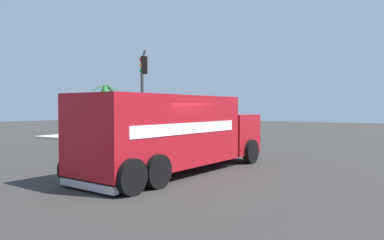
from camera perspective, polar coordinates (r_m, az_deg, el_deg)
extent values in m
plane|color=#33302D|center=(12.90, -3.77, -8.55)|extent=(100.00, 100.00, 0.00)
cube|color=beige|center=(30.42, -9.43, -2.37)|extent=(10.67, 10.67, 0.14)
cube|color=#AD141E|center=(12.59, -4.76, -1.66)|extent=(6.64, 2.91, 2.42)
cube|color=#AD141E|center=(16.14, 5.37, -2.14)|extent=(2.09, 2.54, 1.70)
cube|color=black|center=(16.86, 6.86, -0.81)|extent=(0.24, 2.02, 0.88)
cube|color=#B2B2B7|center=(10.62, -16.04, -9.85)|extent=(0.38, 2.31, 0.21)
cube|color=white|center=(13.40, -8.68, -0.94)|extent=(5.42, 0.45, 0.36)
cube|color=white|center=(11.83, -0.32, -1.30)|extent=(5.42, 0.45, 0.36)
cylinder|color=black|center=(16.82, 1.63, -4.36)|extent=(1.02, 0.36, 1.00)
cylinder|color=black|center=(15.56, 9.21, -4.90)|extent=(1.02, 0.36, 1.00)
cylinder|color=black|center=(12.44, -14.09, -6.66)|extent=(1.02, 0.36, 1.00)
cylinder|color=black|center=(10.68, -5.45, -8.03)|extent=(1.02, 0.36, 1.00)
cylinder|color=black|center=(11.81, -18.04, -7.16)|extent=(1.02, 0.36, 1.00)
cylinder|color=black|center=(9.93, -9.52, -8.81)|extent=(1.02, 0.36, 1.00)
cylinder|color=#38383D|center=(23.52, -7.81, 3.27)|extent=(0.20, 0.20, 5.52)
cylinder|color=#38383D|center=(21.90, -7.65, 9.96)|extent=(2.82, 2.52, 0.12)
cylinder|color=#38383D|center=(20.42, -7.47, 10.20)|extent=(0.03, 0.03, 0.25)
cube|color=black|center=(20.34, -7.46, 8.52)|extent=(0.42, 0.42, 0.95)
sphere|color=red|center=(20.37, -7.97, 9.40)|extent=(0.20, 0.20, 0.20)
sphere|color=#EFA314|center=(20.33, -7.97, 8.54)|extent=(0.20, 0.20, 0.20)
sphere|color=#19CC4C|center=(20.30, -7.97, 7.67)|extent=(0.20, 0.20, 0.20)
cube|color=#0F38B2|center=(27.58, -9.26, -0.74)|extent=(1.10, 1.15, 1.85)
cube|color=black|center=(27.20, -9.42, -0.47)|extent=(0.35, 0.61, 1.18)
cylinder|color=#7A6647|center=(33.64, -13.38, 1.70)|extent=(0.26, 0.26, 4.19)
ellipsoid|color=#236628|center=(34.10, -12.68, 4.69)|extent=(1.24, 0.39, 0.91)
ellipsoid|color=#236628|center=(34.24, -13.74, 4.66)|extent=(0.86, 1.27, 0.92)
ellipsoid|color=#236628|center=(33.53, -14.49, 4.89)|extent=(1.34, 0.99, 0.72)
ellipsoid|color=#236628|center=(33.11, -13.37, 4.71)|extent=(1.07, 1.12, 0.97)
ellipsoid|color=#236628|center=(33.41, -12.37, 4.97)|extent=(0.79, 1.41, 0.66)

